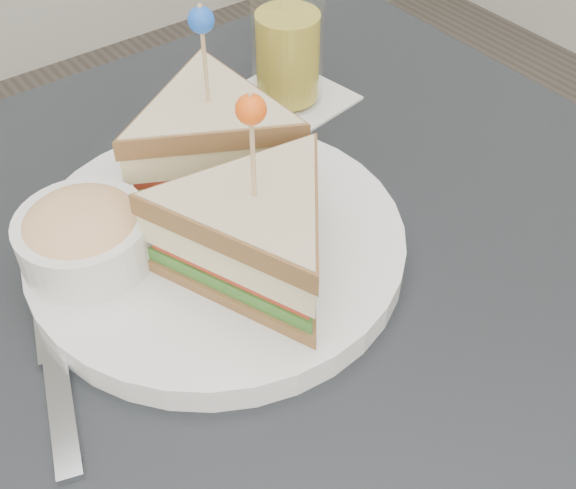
{
  "coord_description": "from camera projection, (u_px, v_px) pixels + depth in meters",
  "views": [
    {
      "loc": [
        -0.21,
        -0.29,
        1.16
      ],
      "look_at": [
        0.01,
        0.01,
        0.8
      ],
      "focal_mm": 45.0,
      "sensor_mm": 36.0,
      "label": 1
    }
  ],
  "objects": [
    {
      "name": "plate_meal",
      "position": [
        215.0,
        201.0,
        0.56
      ],
      "size": [
        0.39,
        0.39,
        0.18
      ],
      "rotation": [
        0.0,
        0.0,
        0.39
      ],
      "color": "white",
      "rests_on": "table"
    },
    {
      "name": "drink_set",
      "position": [
        288.0,
        44.0,
        0.7
      ],
      "size": [
        0.13,
        0.13,
        0.14
      ],
      "rotation": [
        0.0,
        0.0,
        0.16
      ],
      "color": "silver",
      "rests_on": "table"
    },
    {
      "name": "cutlery_knife",
      "position": [
        54.0,
        351.0,
        0.51
      ],
      "size": [
        0.09,
        0.22,
        0.01
      ],
      "rotation": [
        0.0,
        0.0,
        -0.32
      ],
      "color": "#B5BAC1",
      "rests_on": "table"
    },
    {
      "name": "table",
      "position": [
        286.0,
        365.0,
        0.6
      ],
      "size": [
        0.8,
        0.8,
        0.75
      ],
      "color": "black",
      "rests_on": "ground"
    }
  ]
}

